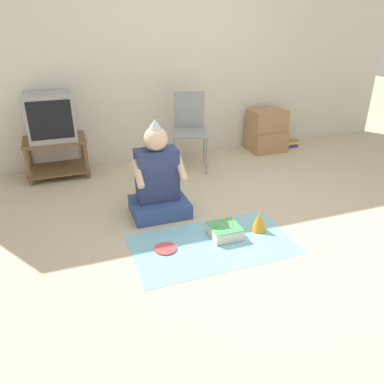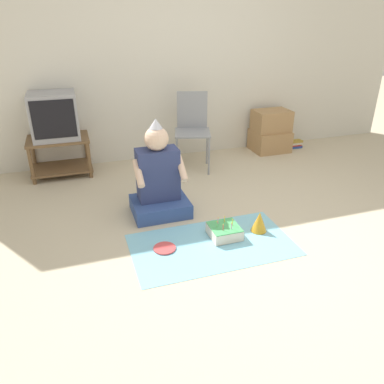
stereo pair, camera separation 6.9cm
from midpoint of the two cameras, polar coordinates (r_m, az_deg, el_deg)
ground_plane at (r=3.41m, az=10.35°, el=-6.19°), size 16.00×16.00×0.00m
wall_back at (r=4.99m, az=-1.10°, el=19.91°), size 6.40×0.06×2.55m
tv_stand at (r=4.72m, az=-19.07°, el=5.67°), size 0.70×0.48×0.46m
tv at (r=4.60m, az=-19.87°, el=10.86°), size 0.51×0.47×0.52m
folding_chair at (r=4.62m, az=0.49°, el=10.13°), size 0.52×0.51×0.93m
cardboard_box_stack at (r=5.42m, az=12.22°, el=8.95°), size 0.49×0.43×0.57m
book_pile at (r=5.69m, az=15.81°, el=7.04°), size 0.20×0.13×0.11m
person_seated at (r=3.57m, az=-4.56°, el=1.61°), size 0.54×0.45×0.93m
party_cloth at (r=3.20m, az=3.70°, el=-7.99°), size 1.36×0.76×0.01m
birthday_cake at (r=3.29m, az=5.55°, el=-5.96°), size 0.26×0.26×0.16m
party_hat_blue at (r=3.39m, az=10.80°, el=-4.46°), size 0.14×0.14×0.18m
paper_plate at (r=3.14m, az=-3.57°, el=-8.54°), size 0.19×0.19×0.01m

